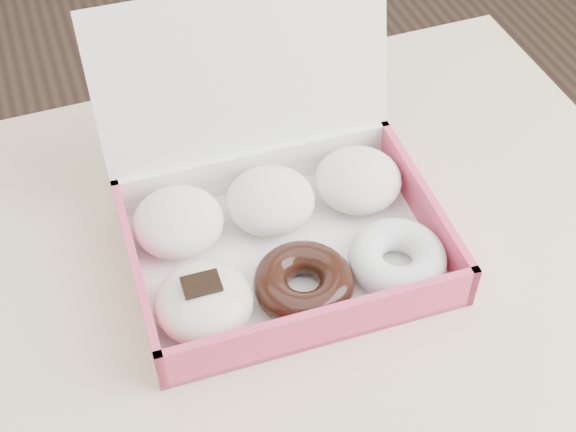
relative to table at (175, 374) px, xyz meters
name	(u,v)px	position (x,y,z in m)	size (l,w,h in m)	color
table	(175,374)	(0.00, 0.00, 0.00)	(1.20, 0.80, 0.75)	#C9B684
donut_box	(278,222)	(0.15, 0.07, 0.12)	(0.34, 0.31, 0.24)	white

